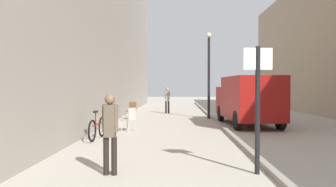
% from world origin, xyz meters
% --- Properties ---
extents(ground_plane, '(80.00, 80.00, 0.00)m').
position_xyz_m(ground_plane, '(0.00, 12.00, 0.00)').
color(ground_plane, '#A8A093').
extents(kerb_strip, '(0.16, 40.00, 0.12)m').
position_xyz_m(kerb_strip, '(1.58, 12.00, 0.06)').
color(kerb_strip, gray).
rests_on(kerb_strip, ground_plane).
extents(pedestrian_main_foreground, '(0.33, 0.21, 1.64)m').
position_xyz_m(pedestrian_main_foreground, '(-1.70, 4.53, 0.95)').
color(pedestrian_main_foreground, black).
rests_on(pedestrian_main_foreground, ground_plane).
extents(pedestrian_mid_block, '(0.34, 0.22, 1.72)m').
position_xyz_m(pedestrian_mid_block, '(-1.01, 19.04, 0.99)').
color(pedestrian_mid_block, black).
rests_on(pedestrian_mid_block, ground_plane).
extents(delivery_van, '(2.29, 5.04, 2.23)m').
position_xyz_m(delivery_van, '(2.89, 12.85, 1.20)').
color(delivery_van, maroon).
rests_on(delivery_van, ground_plane).
extents(street_sign_post, '(0.60, 0.10, 2.60)m').
position_xyz_m(street_sign_post, '(1.28, 4.69, 1.55)').
color(street_sign_post, black).
rests_on(street_sign_post, ground_plane).
extents(lamp_post, '(0.28, 0.28, 4.76)m').
position_xyz_m(lamp_post, '(1.40, 15.80, 2.72)').
color(lamp_post, black).
rests_on(lamp_post, ground_plane).
extents(bicycle_leaning, '(0.18, 1.77, 0.98)m').
position_xyz_m(bicycle_leaning, '(-3.05, 8.79, 0.38)').
color(bicycle_leaning, black).
rests_on(bicycle_leaning, ground_plane).
extents(cafe_chair_near_window, '(0.60, 0.60, 0.94)m').
position_xyz_m(cafe_chair_near_window, '(-2.24, 10.71, 0.55)').
color(cafe_chair_near_window, '#B7B2A8').
rests_on(cafe_chair_near_window, ground_plane).
extents(cafe_chair_by_doorway, '(0.56, 0.56, 0.94)m').
position_xyz_m(cafe_chair_by_doorway, '(-2.81, 15.15, 0.55)').
color(cafe_chair_by_doorway, brown).
rests_on(cafe_chair_by_doorway, ground_plane).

